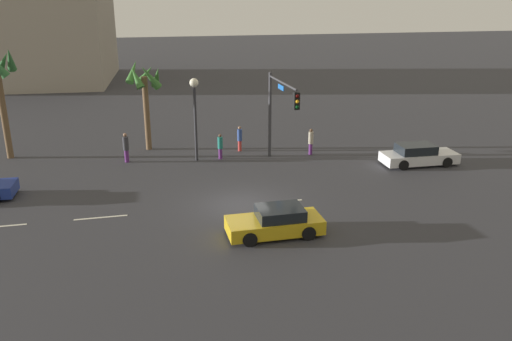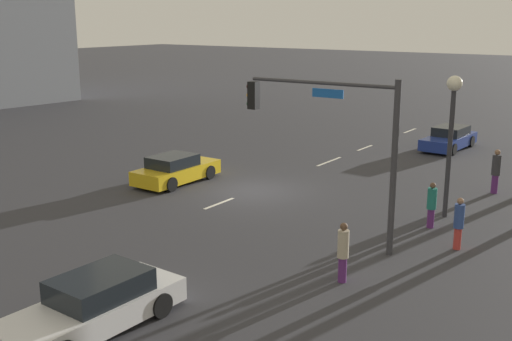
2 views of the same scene
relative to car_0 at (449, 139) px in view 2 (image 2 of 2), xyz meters
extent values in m
plane|color=#333338|center=(13.73, -4.01, -0.60)|extent=(220.00, 220.00, 0.00)
cube|color=silver|center=(-4.27, -4.01, -0.59)|extent=(2.03, 0.14, 0.01)
cube|color=silver|center=(2.57, -4.01, -0.59)|extent=(1.88, 0.14, 0.01)
cube|color=silver|center=(6.85, -4.01, -0.59)|extent=(2.50, 0.14, 0.01)
cube|color=silver|center=(16.05, -4.01, -0.59)|extent=(1.87, 0.14, 0.01)
cube|color=navy|center=(0.07, 0.00, -0.13)|extent=(4.61, 1.94, 0.61)
cube|color=black|center=(-0.21, 0.01, 0.43)|extent=(2.24, 1.63, 0.50)
cylinder|color=black|center=(1.51, 0.75, -0.28)|extent=(0.65, 0.25, 0.64)
cylinder|color=black|center=(1.43, -0.89, -0.28)|extent=(0.65, 0.25, 0.64)
cylinder|color=black|center=(-1.30, 0.88, -0.28)|extent=(0.65, 0.25, 0.64)
cylinder|color=black|center=(-1.37, -0.76, -0.28)|extent=(0.65, 0.25, 0.64)
cube|color=gold|center=(14.52, -7.68, -0.12)|extent=(4.25, 1.80, 0.63)
cube|color=black|center=(14.78, -7.68, 0.45)|extent=(2.04, 1.57, 0.50)
cylinder|color=black|center=(13.22, -8.53, -0.28)|extent=(0.64, 0.22, 0.64)
cylinder|color=black|center=(13.21, -6.85, -0.28)|extent=(0.64, 0.22, 0.64)
cylinder|color=black|center=(15.84, -8.51, -0.28)|extent=(0.64, 0.22, 0.64)
cylinder|color=black|center=(15.83, -6.83, -0.28)|extent=(0.64, 0.22, 0.64)
cube|color=silver|center=(25.98, 0.01, -0.13)|extent=(4.75, 1.92, 0.61)
cube|color=black|center=(25.70, 0.02, 0.45)|extent=(2.30, 1.63, 0.55)
cylinder|color=black|center=(27.40, -0.87, -0.28)|extent=(0.65, 0.24, 0.64)
cylinder|color=black|center=(24.55, 0.89, -0.28)|extent=(0.65, 0.24, 0.64)
cylinder|color=black|center=(24.50, -0.78, -0.28)|extent=(0.65, 0.24, 0.64)
cylinder|color=#38383D|center=(17.26, 3.85, 2.17)|extent=(0.20, 0.20, 5.53)
cylinder|color=#38383D|center=(17.32, 1.25, 4.68)|extent=(0.25, 5.20, 0.12)
cube|color=black|center=(17.39, -1.35, 4.11)|extent=(0.33, 0.33, 0.95)
sphere|color=#360503|center=(17.39, -1.53, 4.40)|extent=(0.20, 0.20, 0.20)
sphere|color=orange|center=(17.39, -1.53, 4.10)|extent=(0.20, 0.20, 0.20)
sphere|color=black|center=(17.39, -1.53, 3.80)|extent=(0.20, 0.20, 0.20)
cube|color=#1959B2|center=(17.32, 1.51, 4.36)|extent=(0.07, 1.10, 0.28)
cylinder|color=#2D2D33|center=(12.45, 4.00, 1.77)|extent=(0.18, 0.18, 4.74)
sphere|color=#F2EACC|center=(12.45, 4.00, 4.42)|extent=(0.56, 0.56, 0.56)
cylinder|color=#59266B|center=(8.05, 4.65, -0.20)|extent=(0.36, 0.36, 0.80)
cylinder|color=#333338|center=(8.05, 4.65, 0.64)|extent=(0.49, 0.49, 0.87)
sphere|color=#8C664C|center=(8.05, 4.65, 1.20)|extent=(0.24, 0.24, 0.24)
cylinder|color=#59266B|center=(20.03, 3.61, -0.23)|extent=(0.34, 0.34, 0.74)
cylinder|color=#B2A58C|center=(20.03, 3.61, 0.55)|extent=(0.45, 0.45, 0.81)
sphere|color=brown|center=(20.03, 3.61, 1.06)|extent=(0.22, 0.22, 0.22)
cylinder|color=#59266B|center=(13.99, 4.00, -0.25)|extent=(0.34, 0.34, 0.70)
cylinder|color=#1E7266|center=(13.99, 4.00, 0.48)|extent=(0.45, 0.45, 0.76)
sphere|color=brown|center=(13.99, 4.00, 0.97)|extent=(0.21, 0.21, 0.21)
cylinder|color=#BF3833|center=(15.57, 5.46, -0.23)|extent=(0.32, 0.32, 0.73)
cylinder|color=#2D478C|center=(15.57, 5.46, 0.53)|extent=(0.43, 0.43, 0.79)
sphere|color=#8C664C|center=(15.57, 5.46, 1.03)|extent=(0.21, 0.21, 0.21)
camera|label=1|loc=(9.00, -28.01, 9.65)|focal=36.44mm
camera|label=2|loc=(34.84, 11.06, 6.72)|focal=43.59mm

